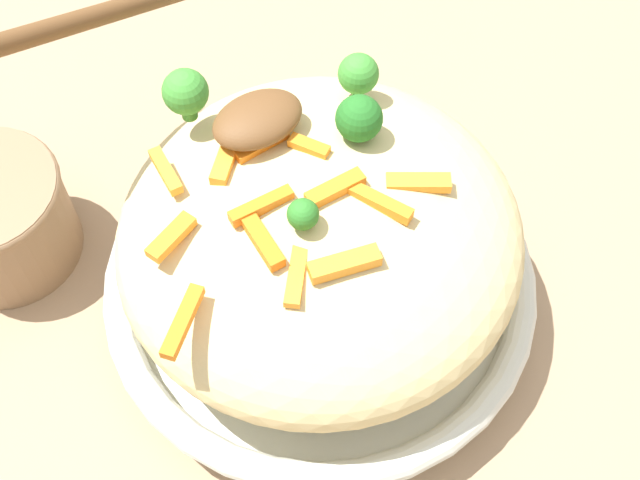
{
  "coord_description": "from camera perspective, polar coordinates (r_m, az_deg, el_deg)",
  "views": [
    {
      "loc": [
        0.15,
        0.23,
        0.51
      ],
      "look_at": [
        0.0,
        0.0,
        0.08
      ],
      "focal_mm": 46.75,
      "sensor_mm": 36.0,
      "label": 1
    }
  ],
  "objects": [
    {
      "name": "serving_bowl",
      "position": [
        0.56,
        -0.0,
        -3.16
      ],
      "size": [
        0.29,
        0.29,
        0.04
      ],
      "color": "silver",
      "rests_on": "ground_plane"
    },
    {
      "name": "pasta_mound",
      "position": [
        0.51,
        -0.0,
        0.3
      ],
      "size": [
        0.25,
        0.25,
        0.1
      ],
      "primitive_type": "ellipsoid",
      "color": "#DBC689",
      "rests_on": "serving_bowl"
    },
    {
      "name": "carrot_piece_9",
      "position": [
        0.44,
        1.68,
        -1.64
      ],
      "size": [
        0.04,
        0.02,
        0.01
      ],
      "primitive_type": "cube",
      "rotation": [
        0.0,
        0.0,
        2.88
      ],
      "color": "orange",
      "rests_on": "pasta_mound"
    },
    {
      "name": "carrot_piece_3",
      "position": [
        0.46,
        -10.15,
        0.21
      ],
      "size": [
        0.03,
        0.02,
        0.01
      ],
      "primitive_type": "cube",
      "rotation": [
        0.0,
        0.0,
        3.51
      ],
      "color": "orange",
      "rests_on": "pasta_mound"
    },
    {
      "name": "broccoli_floret_2",
      "position": [
        0.5,
        -9.19,
        9.93
      ],
      "size": [
        0.03,
        0.03,
        0.04
      ],
      "color": "#377928",
      "rests_on": "pasta_mound"
    },
    {
      "name": "broccoli_floret_0",
      "position": [
        0.45,
        -1.18,
        1.74
      ],
      "size": [
        0.02,
        0.02,
        0.02
      ],
      "color": "#296820",
      "rests_on": "pasta_mound"
    },
    {
      "name": "broccoli_floret_1",
      "position": [
        0.51,
        2.64,
        11.27
      ],
      "size": [
        0.03,
        0.03,
        0.03
      ],
      "color": "#377928",
      "rests_on": "pasta_mound"
    },
    {
      "name": "carrot_piece_7",
      "position": [
        0.49,
        -10.52,
        4.67
      ],
      "size": [
        0.01,
        0.03,
        0.01
      ],
      "primitive_type": "cube",
      "rotation": [
        0.0,
        0.0,
        4.64
      ],
      "color": "orange",
      "rests_on": "pasta_mound"
    },
    {
      "name": "carrot_piece_5",
      "position": [
        0.46,
        3.98,
        2.65
      ],
      "size": [
        0.02,
        0.04,
        0.01
      ],
      "primitive_type": "cube",
      "rotation": [
        0.0,
        0.0,
        2.01
      ],
      "color": "orange",
      "rests_on": "pasta_mound"
    },
    {
      "name": "carrot_piece_11",
      "position": [
        0.49,
        -6.45,
        5.49
      ],
      "size": [
        0.03,
        0.03,
        0.01
      ],
      "primitive_type": "cube",
      "rotation": [
        0.0,
        0.0,
        3.91
      ],
      "color": "orange",
      "rests_on": "pasta_mound"
    },
    {
      "name": "carrot_piece_6",
      "position": [
        0.46,
        -4.04,
        2.35
      ],
      "size": [
        0.04,
        0.01,
        0.01
      ],
      "primitive_type": "cube",
      "rotation": [
        0.0,
        0.0,
        6.23
      ],
      "color": "orange",
      "rests_on": "pasta_mound"
    },
    {
      "name": "ground_plane",
      "position": [
        0.58,
        -0.0,
        -4.3
      ],
      "size": [
        2.4,
        2.4,
        0.0
      ],
      "primitive_type": "plane",
      "color": "#9E7F60"
    },
    {
      "name": "carrot_piece_0",
      "position": [
        0.46,
        1.04,
        3.53
      ],
      "size": [
        0.04,
        0.01,
        0.01
      ],
      "primitive_type": "cube",
      "rotation": [
        0.0,
        0.0,
        6.26
      ],
      "color": "orange",
      "rests_on": "pasta_mound"
    },
    {
      "name": "serving_spoon",
      "position": [
        0.5,
        -7.66,
        11.35
      ],
      "size": [
        0.18,
        0.14,
        0.08
      ],
      "color": "brown",
      "rests_on": "pasta_mound"
    },
    {
      "name": "carrot_piece_10",
      "position": [
        0.45,
        -4.06,
        0.08
      ],
      "size": [
        0.01,
        0.04,
        0.01
      ],
      "primitive_type": "cube",
      "rotation": [
        0.0,
        0.0,
        1.52
      ],
      "color": "orange",
      "rests_on": "pasta_mound"
    },
    {
      "name": "carrot_piece_12",
      "position": [
        0.48,
        -0.76,
        6.44
      ],
      "size": [
        0.02,
        0.03,
        0.01
      ],
      "primitive_type": "cube",
      "rotation": [
        0.0,
        0.0,
        5.25
      ],
      "color": "orange",
      "rests_on": "pasta_mound"
    },
    {
      "name": "carrot_piece_2",
      "position": [
        0.49,
        -4.01,
        6.45
      ],
      "size": [
        0.03,
        0.01,
        0.01
      ],
      "primitive_type": "cube",
      "rotation": [
        0.0,
        0.0,
        0.01
      ],
      "color": "orange",
      "rests_on": "pasta_mound"
    },
    {
      "name": "carrot_piece_8",
      "position": [
        0.43,
        -9.38,
        -5.52
      ],
      "size": [
        0.04,
        0.03,
        0.01
      ],
      "primitive_type": "cube",
      "rotation": [
        0.0,
        0.0,
        3.83
      ],
      "color": "orange",
      "rests_on": "pasta_mound"
    },
    {
      "name": "carrot_piece_4",
      "position": [
        0.44,
        -1.61,
        -2.32
      ],
      "size": [
        0.03,
        0.04,
        0.01
      ],
      "primitive_type": "cube",
      "rotation": [
        0.0,
        0.0,
        0.87
      ],
      "color": "orange",
      "rests_on": "pasta_mound"
    },
    {
      "name": "broccoli_floret_3",
      "position": [
        0.48,
        2.69,
        8.28
      ],
      "size": [
        0.03,
        0.03,
        0.03
      ],
      "color": "#205B1C",
      "rests_on": "pasta_mound"
    },
    {
      "name": "carrot_piece_1",
      "position": [
        0.48,
        6.75,
        3.91
      ],
      "size": [
        0.04,
        0.03,
        0.01
      ],
      "primitive_type": "cube",
      "rotation": [
        0.0,
        0.0,
        5.7
      ],
      "color": "orange",
      "rests_on": "pasta_mound"
    }
  ]
}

